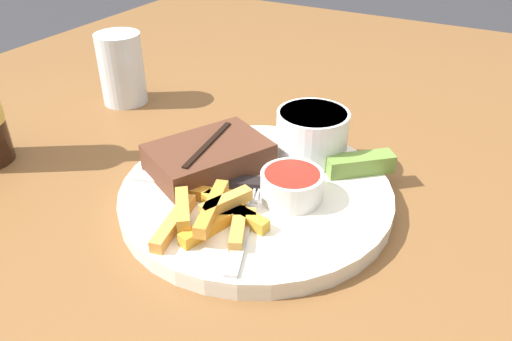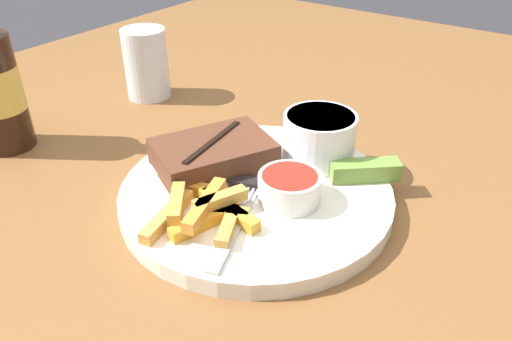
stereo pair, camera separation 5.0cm
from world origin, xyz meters
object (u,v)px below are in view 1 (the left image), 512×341
(dipping_sauce_cup, at_px, (292,185))
(knife_utensil, at_px, (225,181))
(fork_utensil, at_px, (243,230))
(dinner_plate, at_px, (256,194))
(pickle_spear, at_px, (360,164))
(drinking_glass, at_px, (122,69))
(coleslaw_cup, at_px, (312,132))
(steak_portion, at_px, (209,157))

(dipping_sauce_cup, bearing_deg, knife_utensil, 97.72)
(dipping_sauce_cup, relative_size, fork_utensil, 0.48)
(dinner_plate, bearing_deg, pickle_spear, -46.61)
(pickle_spear, relative_size, drinking_glass, 0.69)
(dinner_plate, xyz_separation_m, drinking_glass, (0.13, 0.29, 0.04))
(fork_utensil, bearing_deg, drinking_glass, 37.99)
(fork_utensil, bearing_deg, coleslaw_cup, -19.26)
(dipping_sauce_cup, relative_size, knife_utensil, 0.39)
(knife_utensil, bearing_deg, dinner_plate, 177.27)
(fork_utensil, relative_size, drinking_glass, 1.28)
(dinner_plate, relative_size, drinking_glass, 2.77)
(dipping_sauce_cup, distance_m, drinking_glass, 0.36)
(dinner_plate, distance_m, coleslaw_cup, 0.10)
(dinner_plate, xyz_separation_m, steak_portion, (0.01, 0.06, 0.02))
(coleslaw_cup, distance_m, dipping_sauce_cup, 0.09)
(knife_utensil, bearing_deg, fork_utensil, 112.54)
(dipping_sauce_cup, xyz_separation_m, knife_utensil, (-0.01, 0.07, -0.01))
(pickle_spear, relative_size, knife_utensil, 0.43)
(fork_utensil, xyz_separation_m, drinking_glass, (0.20, 0.32, 0.03))
(dipping_sauce_cup, distance_m, pickle_spear, 0.09)
(steak_portion, bearing_deg, knife_utensil, -118.54)
(pickle_spear, distance_m, drinking_glass, 0.38)
(dinner_plate, distance_m, pickle_spear, 0.12)
(dipping_sauce_cup, distance_m, fork_utensil, 0.07)
(dipping_sauce_cup, xyz_separation_m, fork_utensil, (-0.07, 0.02, -0.01))
(dinner_plate, relative_size, dipping_sauce_cup, 4.51)
(knife_utensil, bearing_deg, dipping_sauce_cup, 166.88)
(steak_portion, xyz_separation_m, dipping_sauce_cup, (-0.01, -0.10, 0.00))
(fork_utensil, bearing_deg, steak_portion, 29.12)
(steak_portion, xyz_separation_m, knife_utensil, (-0.02, -0.03, -0.01))
(dipping_sauce_cup, bearing_deg, dinner_plate, 89.30)
(pickle_spear, bearing_deg, steak_portion, 116.54)
(coleslaw_cup, relative_size, fork_utensil, 0.62)
(dinner_plate, height_order, steak_portion, steak_portion)
(dinner_plate, relative_size, coleslaw_cup, 3.50)
(fork_utensil, bearing_deg, dipping_sauce_cup, -32.40)
(coleslaw_cup, bearing_deg, dipping_sauce_cup, -169.27)
(drinking_glass, bearing_deg, dipping_sauce_cup, -111.62)
(knife_utensil, relative_size, drinking_glass, 1.58)
(dinner_plate, distance_m, fork_utensil, 0.07)
(steak_portion, height_order, knife_utensil, steak_portion)
(steak_portion, distance_m, knife_utensil, 0.04)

